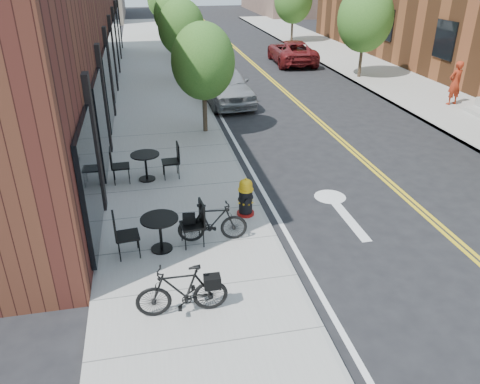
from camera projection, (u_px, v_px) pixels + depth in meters
ground at (297, 279)px, 9.39m from camera, size 120.00×120.00×0.00m
sidewalk_near at (165, 126)px, 17.75m from camera, size 4.00×70.00×0.12m
sidewalk_far at (449, 108)px, 19.92m from camera, size 4.00×70.00×0.12m
building_near at (41, 21)px, 18.90m from camera, size 5.00×28.00×7.00m
tree_near_a at (203, 62)px, 15.99m from camera, size 2.20×2.20×3.81m
tree_near_b at (181, 28)px, 22.94m from camera, size 2.30×2.30×3.98m
tree_near_c at (170, 14)px, 30.03m from camera, size 2.10×2.10×3.67m
tree_near_d at (163, 0)px, 36.91m from camera, size 2.40×2.40×4.11m
tree_far_b at (365, 18)px, 23.58m from camera, size 2.80×2.80×4.62m
tree_far_c at (293, 0)px, 34.08m from camera, size 2.80×2.80×4.62m
fire_hydrant at (246, 197)px, 11.33m from camera, size 0.52×0.52×0.98m
bicycle_left at (182, 291)px, 8.12m from camera, size 1.63×0.49×0.97m
bicycle_right at (212, 222)px, 10.26m from camera, size 1.57×0.57×0.93m
bistro_set_b at (160, 229)px, 9.92m from camera, size 1.90×0.89×1.01m
bistro_set_c at (146, 163)px, 13.12m from camera, size 1.88×0.84×1.01m
parked_car_a at (224, 84)px, 20.58m from camera, size 2.34×4.90×1.62m
parked_car_b at (200, 52)px, 27.68m from camera, size 2.08×5.05×1.63m
parked_car_c at (207, 46)px, 30.40m from camera, size 2.43×4.74×1.32m
parked_car_far at (292, 52)px, 28.29m from camera, size 2.59×5.09×1.38m
pedestrian at (455, 83)px, 19.79m from camera, size 0.75×0.57×1.84m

